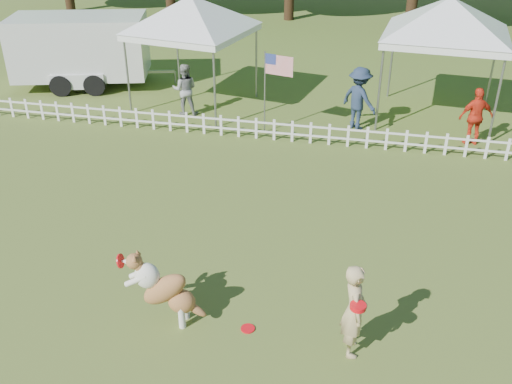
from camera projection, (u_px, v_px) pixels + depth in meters
ground at (238, 307)px, 9.49m from camera, size 120.00×120.00×0.00m
picket_fence at (301, 132)px, 15.35m from camera, size 22.00×0.08×0.60m
handler at (354, 310)px, 8.25m from camera, size 0.47×0.62×1.54m
dog at (166, 289)px, 8.90m from camera, size 1.24×0.48×1.25m
frisbee_on_turf at (248, 329)px, 9.01m from camera, size 0.23×0.23×0.02m
canopy_tent_left at (194, 53)px, 17.36m from camera, size 3.70×3.70×3.26m
canopy_tent_right at (442, 61)px, 16.34m from camera, size 3.60×3.60×3.41m
cargo_trailer at (81, 51)px, 19.30m from camera, size 5.92×3.83×2.40m
flag_pole at (265, 93)px, 15.59m from camera, size 0.87×0.32×2.29m
spectator_a at (185, 90)px, 17.03m from camera, size 0.85×0.72×1.55m
spectator_b at (359, 99)px, 15.96m from camera, size 1.31×1.23×1.78m
spectator_c at (476, 117)px, 15.04m from camera, size 0.99×0.66×1.56m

